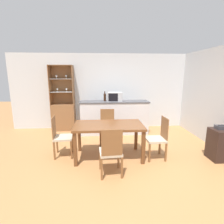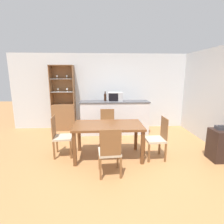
{
  "view_description": "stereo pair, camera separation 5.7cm",
  "coord_description": "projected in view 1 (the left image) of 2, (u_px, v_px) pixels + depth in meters",
  "views": [
    {
      "loc": [
        -0.38,
        -3.45,
        1.88
      ],
      "look_at": [
        -0.07,
        1.11,
        0.88
      ],
      "focal_mm": 28.0,
      "sensor_mm": 36.0,
      "label": 1
    },
    {
      "loc": [
        -0.32,
        -3.45,
        1.88
      ],
      "look_at": [
        -0.07,
        1.11,
        0.88
      ],
      "focal_mm": 28.0,
      "sensor_mm": 36.0,
      "label": 2
    }
  ],
  "objects": [
    {
      "name": "dining_table",
      "position": [
        109.0,
        128.0,
        3.91
      ],
      "size": [
        1.53,
        0.86,
        0.78
      ],
      "color": "brown",
      "rests_on": "ground_plane"
    },
    {
      "name": "telephone",
      "position": [
        221.0,
        127.0,
        3.82
      ],
      "size": [
        0.21,
        0.18,
        0.11
      ],
      "color": "#38383D",
      "rests_on": "side_cabinet"
    },
    {
      "name": "side_cabinet",
      "position": [
        222.0,
        144.0,
        3.87
      ],
      "size": [
        0.51,
        0.42,
        0.7
      ],
      "color": "black",
      "rests_on": "ground_plane"
    },
    {
      "name": "display_cabinet",
      "position": [
        64.0,
        112.0,
        5.9
      ],
      "size": [
        0.76,
        0.4,
        2.16
      ],
      "color": "brown",
      "rests_on": "ground_plane"
    },
    {
      "name": "dining_chair_side_left_far",
      "position": [
        61.0,
        137.0,
        4.0
      ],
      "size": [
        0.43,
        0.43,
        0.95
      ],
      "rotation": [
        0.0,
        0.0,
        -1.51
      ],
      "color": "#C1B299",
      "rests_on": "ground_plane"
    },
    {
      "name": "dining_chair_head_near",
      "position": [
        111.0,
        152.0,
        3.22
      ],
      "size": [
        0.44,
        0.44,
        0.95
      ],
      "rotation": [
        0.0,
        0.0,
        0.07
      ],
      "color": "#C1B299",
      "rests_on": "ground_plane"
    },
    {
      "name": "dining_chair_head_far",
      "position": [
        107.0,
        127.0,
        4.69
      ],
      "size": [
        0.42,
        0.42,
        0.95
      ],
      "rotation": [
        0.0,
        0.0,
        3.11
      ],
      "color": "#C1B299",
      "rests_on": "ground_plane"
    },
    {
      "name": "microwave",
      "position": [
        115.0,
        97.0,
        5.45
      ],
      "size": [
        0.45,
        0.33,
        0.28
      ],
      "color": "#B7BABF",
      "rests_on": "kitchen_counter"
    },
    {
      "name": "wall_back",
      "position": [
        111.0,
        92.0,
        6.08
      ],
      "size": [
        6.8,
        0.06,
        2.55
      ],
      "color": "silver",
      "rests_on": "ground_plane"
    },
    {
      "name": "wine_bottle",
      "position": [
        105.0,
        97.0,
        5.48
      ],
      "size": [
        0.08,
        0.08,
        0.3
      ],
      "color": "black",
      "rests_on": "kitchen_counter"
    },
    {
      "name": "dining_chair_side_right_near",
      "position": [
        158.0,
        138.0,
        3.9
      ],
      "size": [
        0.42,
        0.42,
        0.95
      ],
      "rotation": [
        0.0,
        0.0,
        1.61
      ],
      "color": "#C1B299",
      "rests_on": "ground_plane"
    },
    {
      "name": "ground_plane",
      "position": [
        119.0,
        162.0,
        3.79
      ],
      "size": [
        18.0,
        18.0,
        0.0
      ],
      "primitive_type": "plane",
      "color": "#B27A47"
    },
    {
      "name": "kitchen_counter",
      "position": [
        114.0,
        117.0,
        5.57
      ],
      "size": [
        2.14,
        0.55,
        1.04
      ],
      "color": "silver",
      "rests_on": "ground_plane"
    }
  ]
}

